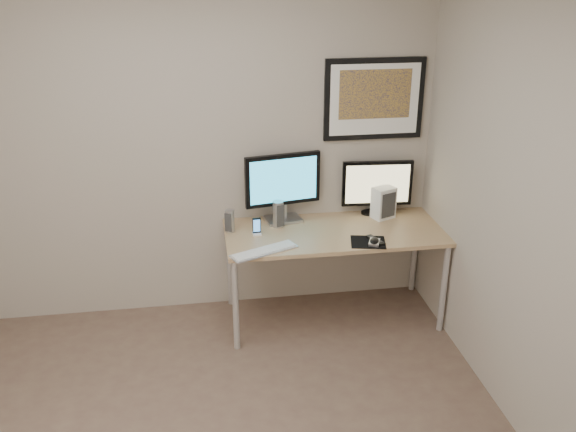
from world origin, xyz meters
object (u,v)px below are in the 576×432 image
(fan_unit, at_px, (383,203))
(speaker_left, at_px, (230,221))
(monitor_large, at_px, (283,185))
(framed_art, at_px, (374,99))
(monitor_tv, at_px, (377,186))
(speaker_right, at_px, (278,214))
(desk, at_px, (334,239))
(phone_dock, at_px, (257,226))
(keyboard, at_px, (264,251))

(fan_unit, bearing_deg, speaker_left, 161.21)
(monitor_large, height_order, fan_unit, monitor_large)
(framed_art, relative_size, monitor_tv, 1.37)
(speaker_right, bearing_deg, fan_unit, -14.97)
(speaker_left, distance_m, speaker_right, 0.36)
(monitor_large, relative_size, speaker_left, 3.42)
(fan_unit, bearing_deg, desk, -179.17)
(speaker_right, bearing_deg, speaker_left, 167.28)
(speaker_left, height_order, speaker_right, speaker_right)
(framed_art, height_order, speaker_left, framed_art)
(framed_art, distance_m, phone_dock, 1.28)
(framed_art, relative_size, fan_unit, 3.05)
(fan_unit, bearing_deg, keyboard, -177.43)
(monitor_tv, relative_size, fan_unit, 2.22)
(desk, bearing_deg, monitor_large, 144.51)
(monitor_large, distance_m, monitor_tv, 0.74)
(speaker_left, bearing_deg, fan_unit, 28.74)
(framed_art, height_order, monitor_tv, framed_art)
(speaker_right, relative_size, fan_unit, 0.82)
(keyboard, bearing_deg, fan_unit, 1.73)
(desk, height_order, speaker_right, speaker_right)
(framed_art, bearing_deg, speaker_left, -168.34)
(desk, distance_m, keyboard, 0.62)
(monitor_large, distance_m, speaker_right, 0.23)
(framed_art, height_order, keyboard, framed_art)
(keyboard, height_order, fan_unit, fan_unit)
(monitor_tv, bearing_deg, framed_art, 132.22)
(speaker_left, distance_m, phone_dock, 0.21)
(monitor_large, relative_size, phone_dock, 4.34)
(desk, xyz_separation_m, monitor_large, (-0.34, 0.25, 0.36))
(fan_unit, bearing_deg, speaker_right, 160.53)
(desk, relative_size, monitor_tv, 2.93)
(phone_dock, xyz_separation_m, keyboard, (0.02, -0.29, -0.06))
(speaker_left, xyz_separation_m, speaker_right, (0.36, 0.03, 0.02))
(speaker_right, xyz_separation_m, keyboard, (-0.15, -0.41, -0.09))
(speaker_left, height_order, phone_dock, speaker_left)
(monitor_tv, height_order, phone_dock, monitor_tv)
(desk, height_order, monitor_tv, monitor_tv)
(monitor_tv, distance_m, keyboard, 1.12)
(framed_art, distance_m, fan_unit, 0.79)
(speaker_left, distance_m, fan_unit, 1.18)
(monitor_tv, xyz_separation_m, speaker_right, (-0.79, -0.14, -0.13))
(framed_art, relative_size, speaker_right, 3.73)
(fan_unit, bearing_deg, monitor_tv, 85.42)
(phone_dock, bearing_deg, speaker_right, 30.59)
(speaker_left, height_order, fan_unit, fan_unit)
(phone_dock, distance_m, keyboard, 0.30)
(speaker_left, relative_size, speaker_right, 0.84)
(monitor_tv, height_order, fan_unit, monitor_tv)
(speaker_right, height_order, phone_dock, speaker_right)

